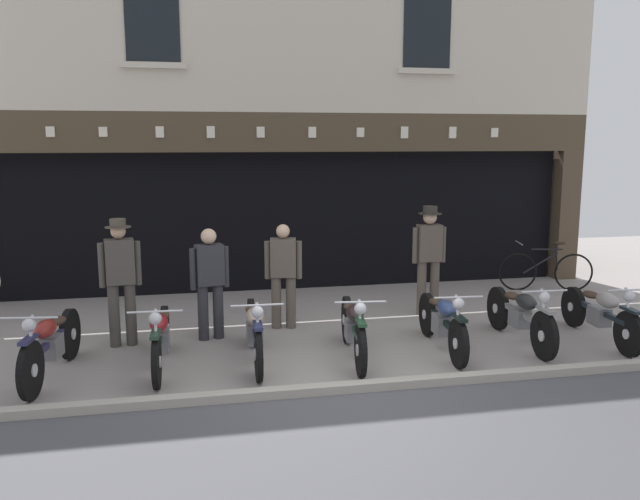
% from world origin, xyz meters
% --- Properties ---
extents(ground, '(23.92, 22.00, 0.18)m').
position_xyz_m(ground, '(0.00, -0.98, -0.04)').
color(ground, gray).
extents(shop_facade, '(12.22, 4.42, 6.40)m').
position_xyz_m(shop_facade, '(0.00, 7.01, 1.73)').
color(shop_facade, black).
rests_on(shop_facade, ground).
extents(motorcycle_far_left, '(0.62, 2.01, 0.92)m').
position_xyz_m(motorcycle_far_left, '(-3.45, 1.22, 0.43)').
color(motorcycle_far_left, black).
rests_on(motorcycle_far_left, ground).
extents(motorcycle_left, '(0.62, 1.96, 0.91)m').
position_xyz_m(motorcycle_left, '(-2.18, 1.27, 0.42)').
color(motorcycle_left, black).
rests_on(motorcycle_left, ground).
extents(motorcycle_center_left, '(0.62, 2.03, 0.92)m').
position_xyz_m(motorcycle_center_left, '(-1.01, 1.28, 0.43)').
color(motorcycle_center_left, black).
rests_on(motorcycle_center_left, ground).
extents(motorcycle_center, '(0.62, 1.99, 0.92)m').
position_xyz_m(motorcycle_center, '(0.26, 1.16, 0.43)').
color(motorcycle_center, black).
rests_on(motorcycle_center, ground).
extents(motorcycle_center_right, '(0.62, 2.00, 0.91)m').
position_xyz_m(motorcycle_center_right, '(1.52, 1.23, 0.42)').
color(motorcycle_center_right, black).
rests_on(motorcycle_center_right, ground).
extents(motorcycle_right, '(0.62, 2.05, 0.92)m').
position_xyz_m(motorcycle_right, '(2.70, 1.29, 0.43)').
color(motorcycle_right, black).
rests_on(motorcycle_right, ground).
extents(motorcycle_far_right, '(0.62, 2.03, 0.90)m').
position_xyz_m(motorcycle_far_right, '(3.87, 1.20, 0.41)').
color(motorcycle_far_right, black).
rests_on(motorcycle_far_right, ground).
extents(salesman_left, '(0.55, 0.34, 1.77)m').
position_xyz_m(salesman_left, '(-2.72, 2.33, 0.99)').
color(salesman_left, '#47423D').
rests_on(salesman_left, ground).
extents(shopkeeper_center, '(0.55, 0.30, 1.60)m').
position_xyz_m(shopkeeper_center, '(-1.52, 2.39, 0.88)').
color(shopkeeper_center, '#2D2D33').
rests_on(shopkeeper_center, ground).
extents(salesman_right, '(0.55, 0.28, 1.58)m').
position_xyz_m(salesman_right, '(-0.42, 2.74, 0.87)').
color(salesman_right, brown).
rests_on(salesman_right, ground).
extents(assistant_far_right, '(0.56, 0.37, 1.77)m').
position_xyz_m(assistant_far_right, '(2.00, 3.05, 1.00)').
color(assistant_far_right, brown).
rests_on(assistant_far_right, ground).
extents(advert_board_near, '(0.72, 0.03, 1.01)m').
position_xyz_m(advert_board_near, '(2.19, 5.40, 1.81)').
color(advert_board_near, beige).
extents(leaning_bicycle, '(1.72, 0.61, 0.95)m').
position_xyz_m(leaning_bicycle, '(4.81, 4.22, 0.38)').
color(leaning_bicycle, black).
rests_on(leaning_bicycle, ground).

